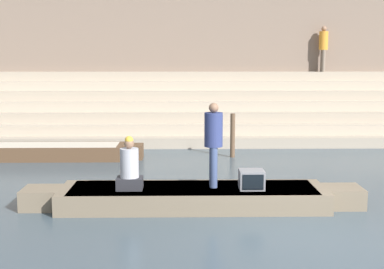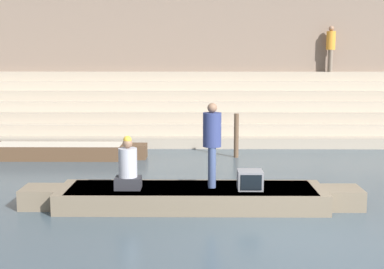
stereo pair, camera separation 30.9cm
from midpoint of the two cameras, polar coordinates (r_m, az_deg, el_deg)
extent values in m
plane|color=#3D4C56|center=(9.34, 11.92, -10.80)|extent=(120.00, 120.00, 0.00)
cube|color=tan|center=(19.66, 5.01, 0.08)|extent=(36.00, 4.41, 0.34)
cube|color=#B2A28D|center=(19.92, 4.93, 1.18)|extent=(36.00, 3.78, 0.34)
cube|color=tan|center=(20.19, 4.85, 2.24)|extent=(36.00, 3.15, 0.34)
cube|color=#B2A28D|center=(20.47, 4.77, 3.28)|extent=(36.00, 2.52, 0.34)
cube|color=tan|center=(20.75, 4.70, 4.29)|extent=(36.00, 1.89, 0.34)
cube|color=#B2A28D|center=(21.04, 4.62, 5.28)|extent=(36.00, 1.26, 0.34)
cube|color=tan|center=(21.34, 4.55, 6.23)|extent=(36.00, 0.63, 0.34)
cube|color=#7F6B5B|center=(22.26, 4.38, 11.27)|extent=(34.20, 1.20, 8.23)
cube|color=#4C4037|center=(21.79, 4.42, 1.27)|extent=(34.20, 0.12, 0.60)
cube|color=#756651|center=(10.86, -0.72, -6.72)|extent=(5.34, 1.37, 0.41)
cube|color=#993328|center=(10.81, -0.72, -5.81)|extent=(4.92, 1.27, 0.05)
cube|color=#756651|center=(11.29, 15.04, -6.42)|extent=(0.75, 0.75, 0.41)
cube|color=#756651|center=(11.26, -16.51, -6.51)|extent=(0.75, 0.75, 0.41)
cylinder|color=olive|center=(11.61, -4.71, -5.20)|extent=(2.31, 0.04, 0.04)
cylinder|color=#3D4C75|center=(10.92, 1.45, -3.32)|extent=(0.15, 0.15, 0.82)
cylinder|color=#3D4C75|center=(10.72, 1.49, -3.54)|extent=(0.15, 0.15, 0.82)
cylinder|color=navy|center=(10.69, 1.48, 0.52)|extent=(0.37, 0.37, 0.68)
sphere|color=#8C664C|center=(10.63, 1.49, 2.87)|extent=(0.20, 0.20, 0.20)
cube|color=#28282D|center=(10.74, -7.48, -5.18)|extent=(0.52, 0.40, 0.24)
cylinder|color=#B2B2BC|center=(10.66, -7.52, -3.03)|extent=(0.37, 0.37, 0.58)
sphere|color=#8C664C|center=(10.58, -7.56, -0.97)|extent=(0.20, 0.20, 0.20)
sphere|color=gold|center=(10.57, -7.57, -0.61)|extent=(0.17, 0.17, 0.17)
cube|color=slate|center=(10.72, 5.55, -4.80)|extent=(0.49, 0.45, 0.38)
cube|color=black|center=(10.49, 5.69, -5.09)|extent=(0.41, 0.02, 0.30)
cube|color=brown|center=(16.32, -15.01, -1.79)|extent=(4.09, 1.15, 0.42)
cube|color=beige|center=(16.29, -15.04, -1.15)|extent=(3.76, 1.05, 0.05)
cube|color=brown|center=(15.92, -6.84, -1.81)|extent=(0.57, 0.63, 0.42)
cylinder|color=brown|center=(15.97, 3.80, -0.10)|extent=(0.14, 0.14, 1.32)
cylinder|color=#756656|center=(21.99, 13.32, 7.66)|extent=(0.15, 0.15, 0.86)
cylinder|color=#756656|center=(21.80, 13.45, 7.65)|extent=(0.15, 0.15, 0.86)
cylinder|color=orange|center=(21.90, 13.46, 9.72)|extent=(0.35, 0.35, 0.72)
sphere|color=#8C664C|center=(21.92, 13.50, 10.92)|extent=(0.20, 0.20, 0.20)
camera|label=1|loc=(0.15, -90.75, -0.11)|focal=50.00mm
camera|label=2|loc=(0.15, 89.25, 0.11)|focal=50.00mm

